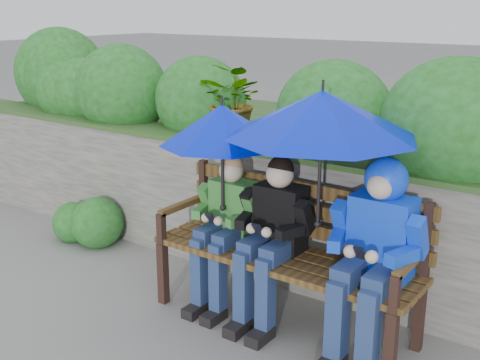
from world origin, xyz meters
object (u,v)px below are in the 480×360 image
Objects in this scene: boy_middle at (272,232)px; umbrella_right at (322,114)px; boy_right at (375,244)px; umbrella_left at (222,125)px; park_bench at (289,245)px; boy_left at (225,223)px.

umbrella_right is at bearing 6.33° from boy_middle.
umbrella_left reaches higher than boy_right.
park_bench is 1.55× the size of umbrella_right.
boy_right is at bearing 0.38° from boy_middle.
boy_middle is 0.86m from umbrella_right.
boy_left is 0.68m from umbrella_left.
boy_left is 0.39m from boy_middle.
boy_left is 0.96× the size of boy_middle.
umbrella_right is at bearing 2.43° from boy_left.
boy_left is 0.93× the size of umbrella_right.
umbrella_left is (-1.09, -0.02, 0.58)m from boy_right.
boy_right is (1.09, -0.00, 0.10)m from boy_left.
park_bench is 0.93m from umbrella_right.
boy_left is 1.09m from boy_right.
umbrella_right is (0.31, 0.03, 0.80)m from boy_middle.
boy_middle is at bearing -173.67° from umbrella_right.
boy_right reaches higher than park_bench.
umbrella_right reaches higher than umbrella_left.
boy_left is at bearing -170.33° from park_bench.
park_bench is 1.67× the size of boy_left.
umbrella_right is (0.70, 0.05, 0.14)m from umbrella_left.
boy_left is (-0.47, -0.08, 0.08)m from park_bench.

